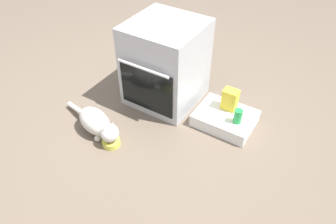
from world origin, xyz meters
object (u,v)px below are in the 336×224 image
(oven, at_px, (166,63))
(soda_can, at_px, (238,116))
(food_bowl, at_px, (111,142))
(cat, at_px, (97,123))
(pantry_cabinet, at_px, (225,118))
(snack_bag, at_px, (230,99))

(oven, bearing_deg, soda_can, -6.93)
(food_bowl, xyz_separation_m, soda_can, (0.75, 0.64, 0.14))
(cat, bearing_deg, oven, 87.98)
(soda_can, bearing_deg, food_bowl, -139.85)
(cat, bearing_deg, soda_can, 47.37)
(oven, bearing_deg, pantry_cabinet, -3.67)
(snack_bag, bearing_deg, pantry_cabinet, -83.32)
(pantry_cabinet, bearing_deg, soda_can, -22.70)
(soda_can, bearing_deg, oven, 173.07)
(oven, height_order, pantry_cabinet, oven)
(oven, distance_m, pantry_cabinet, 0.67)
(oven, bearing_deg, food_bowl, -92.97)
(oven, distance_m, food_bowl, 0.80)
(oven, relative_size, food_bowl, 5.20)
(cat, xyz_separation_m, soda_can, (0.92, 0.59, 0.06))
(pantry_cabinet, xyz_separation_m, snack_bag, (-0.01, 0.07, 0.14))
(oven, height_order, food_bowl, oven)
(oven, xyz_separation_m, snack_bag, (0.59, 0.04, -0.16))
(pantry_cabinet, bearing_deg, oven, 176.33)
(food_bowl, bearing_deg, snack_bag, 50.34)
(pantry_cabinet, height_order, snack_bag, snack_bag)
(food_bowl, height_order, cat, cat)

